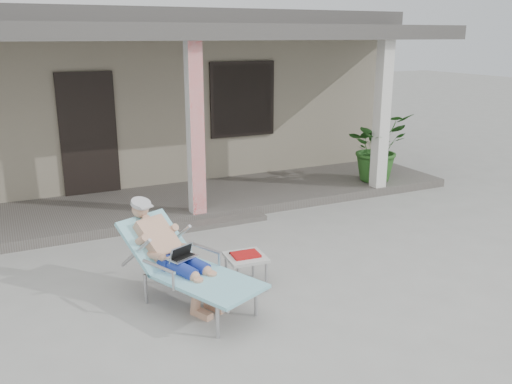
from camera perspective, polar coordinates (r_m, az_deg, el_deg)
ground at (r=6.79m, az=0.06°, el=-8.47°), size 60.00×60.00×0.00m
house at (r=12.41m, az=-13.22°, el=10.38°), size 10.40×5.40×3.30m
porch_deck at (r=9.39m, az=-7.87°, el=-1.06°), size 10.00×2.00×0.15m
porch_overhang at (r=8.92m, az=-8.45°, el=15.73°), size 10.00×2.30×2.85m
porch_step at (r=8.36m, az=-5.43°, el=-3.42°), size 2.00×0.30×0.07m
lounger at (r=5.89m, az=-8.15°, el=-5.14°), size 1.30×1.82×1.15m
side_table at (r=6.34m, az=-1.10°, el=-7.02°), size 0.47×0.47×0.40m
potted_palm at (r=10.55m, az=12.62°, el=4.64°), size 1.33×1.21×1.28m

